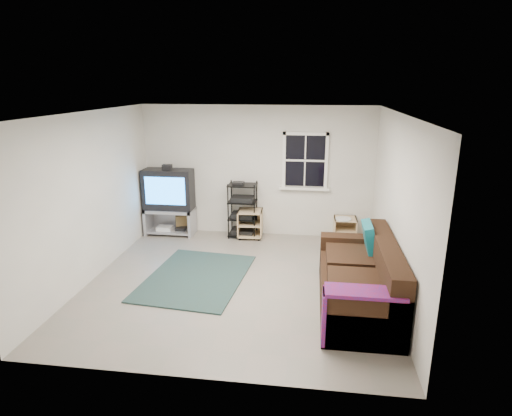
# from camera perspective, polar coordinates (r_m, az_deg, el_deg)

# --- Properties ---
(room) EXTENTS (4.60, 4.62, 4.60)m
(room) POSITION_cam_1_polar(r_m,az_deg,el_deg) (8.42, 6.55, 5.81)
(room) COLOR gray
(room) RESTS_ON ground
(tv_unit) EXTENTS (0.99, 0.49, 1.45)m
(tv_unit) POSITION_cam_1_polar(r_m,az_deg,el_deg) (8.82, -11.52, 1.53)
(tv_unit) COLOR #9F9FA6
(tv_unit) RESTS_ON ground
(av_rack) EXTENTS (0.56, 0.41, 1.12)m
(av_rack) POSITION_cam_1_polar(r_m,az_deg,el_deg) (8.58, -1.79, -0.71)
(av_rack) COLOR black
(av_rack) RESTS_ON ground
(side_table_left) EXTENTS (0.50, 0.50, 0.56)m
(side_table_left) POSITION_cam_1_polar(r_m,az_deg,el_deg) (8.62, -0.75, -1.92)
(side_table_left) COLOR #D2B381
(side_table_left) RESTS_ON ground
(side_table_right) EXTENTS (0.43, 0.46, 0.50)m
(side_table_right) POSITION_cam_1_polar(r_m,az_deg,el_deg) (8.57, 11.73, -2.55)
(side_table_right) COLOR #D2B381
(side_table_right) RESTS_ON ground
(sofa) EXTENTS (1.00, 2.25, 1.03)m
(sofa) POSITION_cam_1_polar(r_m,az_deg,el_deg) (6.16, 13.81, -9.59)
(sofa) COLOR black
(sofa) RESTS_ON ground
(shag_rug) EXTENTS (1.67, 2.17, 0.02)m
(shag_rug) POSITION_cam_1_polar(r_m,az_deg,el_deg) (7.00, -7.98, -9.12)
(shag_rug) COLOR #2F1E15
(shag_rug) RESTS_ON ground
(paper_bag) EXTENTS (0.29, 0.24, 0.36)m
(paper_bag) POSITION_cam_1_polar(r_m,az_deg,el_deg) (9.06, -9.84, -2.05)
(paper_bag) COLOR #9B7745
(paper_bag) RESTS_ON ground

